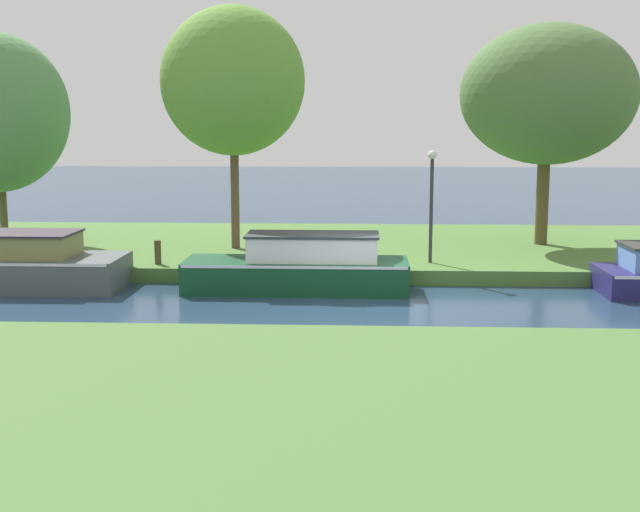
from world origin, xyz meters
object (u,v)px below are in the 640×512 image
object	(u,v)px
lamp_post	(432,193)
mooring_post_far	(68,250)
willow_tree_centre	(233,81)
willow_tree_right	(548,95)
forest_barge	(300,267)
mooring_post_near	(158,252)

from	to	relation	value
lamp_post	mooring_post_far	distance (m)	10.11
willow_tree_centre	willow_tree_right	xyz separation A→B (m)	(9.60, 1.20, -0.37)
forest_barge	mooring_post_far	distance (m)	6.68
willow_tree_centre	mooring_post_near	size ratio (longest dim) A/B	11.04
lamp_post	mooring_post_near	world-z (taller)	lamp_post
willow_tree_centre	willow_tree_right	bearing A→B (deg)	7.11
willow_tree_right	mooring_post_far	xyz separation A→B (m)	(-13.79, -4.13, -4.31)
willow_tree_right	mooring_post_far	bearing A→B (deg)	-163.33
forest_barge	lamp_post	bearing A→B (deg)	31.07
mooring_post_near	mooring_post_far	distance (m)	2.49
willow_tree_centre	lamp_post	world-z (taller)	willow_tree_centre
willow_tree_right	willow_tree_centre	bearing A→B (deg)	-172.89
willow_tree_right	mooring_post_near	world-z (taller)	willow_tree_right
forest_barge	mooring_post_far	size ratio (longest dim) A/B	7.81
forest_barge	lamp_post	xyz separation A→B (m)	(3.46, 2.08, 1.72)
mooring_post_far	willow_tree_centre	bearing A→B (deg)	35.00
lamp_post	mooring_post_near	xyz separation A→B (m)	(-7.48, -0.60, -1.60)
mooring_post_far	lamp_post	bearing A→B (deg)	3.44
forest_barge	mooring_post_near	xyz separation A→B (m)	(-4.02, 1.48, 0.12)
willow_tree_centre	mooring_post_near	xyz separation A→B (m)	(-1.70, -2.93, -4.72)
forest_barge	willow_tree_centre	bearing A→B (deg)	117.77
forest_barge	willow_tree_centre	xyz separation A→B (m)	(-2.32, 4.41, 4.84)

